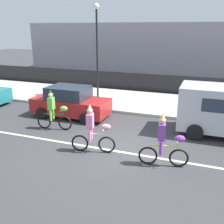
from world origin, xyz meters
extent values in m
plane|color=#38383A|center=(0.00, 0.00, 0.00)|extent=(80.00, 80.00, 0.00)
cube|color=beige|center=(0.00, -0.50, 0.00)|extent=(36.00, 0.14, 0.01)
cube|color=#ADAAA3|center=(0.00, 6.50, 0.07)|extent=(60.00, 5.00, 0.15)
cube|color=black|center=(0.00, 9.40, 0.70)|extent=(40.00, 0.08, 1.40)
cube|color=#99939E|center=(-0.32, 18.00, 2.51)|extent=(28.00, 8.00, 5.03)
torus|color=black|center=(-2.89, 0.77, 0.33)|extent=(0.67, 0.18, 0.67)
torus|color=black|center=(-3.93, 0.60, 0.33)|extent=(0.67, 0.18, 0.67)
cylinder|color=#266626|center=(-3.41, 0.69, 0.75)|extent=(0.96, 0.20, 0.05)
cylinder|color=#266626|center=(-3.56, 0.66, 0.84)|extent=(0.04, 0.04, 0.18)
cylinder|color=#266626|center=(-2.99, 0.75, 0.86)|extent=(0.04, 0.04, 0.23)
cylinder|color=#266626|center=(-2.99, 0.75, 0.98)|extent=(0.11, 0.50, 0.03)
ellipsoid|color=#72CC4C|center=(-2.91, 0.77, 1.05)|extent=(0.39, 0.25, 0.24)
cube|color=#72CC4C|center=(-3.51, 0.67, 1.26)|extent=(0.29, 0.35, 0.56)
sphere|color=beige|center=(-3.51, 0.67, 1.66)|extent=(0.22, 0.22, 0.22)
cone|color=#266626|center=(-3.51, 0.67, 1.84)|extent=(0.14, 0.14, 0.16)
cylinder|color=#72CC4C|center=(-3.49, 0.53, 0.71)|extent=(0.11, 0.11, 0.48)
cylinder|color=#72CC4C|center=(-3.53, 0.81, 0.71)|extent=(0.11, 0.11, 0.48)
torus|color=black|center=(-0.21, -0.74, 0.33)|extent=(0.67, 0.21, 0.67)
torus|color=black|center=(-1.23, -0.97, 0.33)|extent=(0.67, 0.21, 0.67)
cylinder|color=silver|center=(-0.72, -0.85, 0.75)|extent=(0.95, 0.26, 0.05)
cylinder|color=silver|center=(-0.87, -0.89, 0.84)|extent=(0.04, 0.04, 0.18)
cylinder|color=silver|center=(-0.31, -0.76, 0.86)|extent=(0.04, 0.04, 0.23)
cylinder|color=silver|center=(-0.31, -0.76, 0.98)|extent=(0.14, 0.50, 0.03)
ellipsoid|color=pink|center=(-0.23, -0.74, 1.05)|extent=(0.39, 0.27, 0.24)
cube|color=pink|center=(-0.82, -0.87, 1.26)|extent=(0.30, 0.36, 0.56)
sphere|color=beige|center=(-0.82, -0.87, 1.66)|extent=(0.22, 0.22, 0.22)
cone|color=silver|center=(-0.82, -0.87, 1.84)|extent=(0.14, 0.14, 0.16)
cylinder|color=pink|center=(-0.79, -1.01, 0.71)|extent=(0.11, 0.11, 0.48)
cylinder|color=pink|center=(-0.85, -0.74, 0.71)|extent=(0.11, 0.11, 0.48)
torus|color=black|center=(2.50, -0.88, 0.33)|extent=(0.67, 0.19, 0.67)
torus|color=black|center=(1.47, -1.07, 0.33)|extent=(0.67, 0.19, 0.67)
cylinder|color=#E5D84C|center=(1.98, -0.98, 0.75)|extent=(0.96, 0.23, 0.05)
cylinder|color=#E5D84C|center=(1.84, -1.00, 0.84)|extent=(0.04, 0.04, 0.18)
cylinder|color=#E5D84C|center=(2.40, -0.90, 0.86)|extent=(0.04, 0.04, 0.23)
cylinder|color=#E5D84C|center=(2.40, -0.90, 0.98)|extent=(0.12, 0.50, 0.03)
ellipsoid|color=purple|center=(2.48, -0.88, 1.05)|extent=(0.39, 0.26, 0.24)
cube|color=purple|center=(1.88, -0.99, 1.26)|extent=(0.30, 0.36, 0.56)
sphere|color=beige|center=(1.88, -0.99, 1.66)|extent=(0.22, 0.22, 0.22)
cone|color=#E5D84C|center=(1.88, -0.99, 1.84)|extent=(0.14, 0.14, 0.16)
cylinder|color=purple|center=(1.91, -1.13, 0.71)|extent=(0.11, 0.11, 0.48)
cylinder|color=purple|center=(1.86, -0.86, 0.71)|extent=(0.11, 0.11, 0.48)
cylinder|color=black|center=(2.86, 1.70, 0.35)|extent=(0.70, 0.22, 0.70)
cylinder|color=black|center=(2.86, 3.70, 0.35)|extent=(0.70, 0.22, 0.70)
cylinder|color=black|center=(-9.09, 3.64, 0.30)|extent=(0.60, 0.20, 0.60)
cube|color=#AD1E1E|center=(-3.60, 2.63, 0.60)|extent=(4.10, 1.72, 0.80)
cube|color=#232D3D|center=(-3.70, 2.63, 1.32)|extent=(2.10, 1.58, 0.64)
cylinder|color=black|center=(-2.33, 1.77, 0.30)|extent=(0.60, 0.20, 0.60)
cylinder|color=black|center=(-2.33, 3.49, 0.30)|extent=(0.60, 0.20, 0.60)
cylinder|color=black|center=(-4.87, 1.77, 0.30)|extent=(0.60, 0.20, 0.60)
cylinder|color=black|center=(-4.87, 3.49, 0.30)|extent=(0.60, 0.20, 0.60)
cylinder|color=black|center=(-3.72, 6.55, 2.90)|extent=(0.12, 0.12, 5.50)
sphere|color=#EAEACC|center=(-3.72, 6.55, 5.83)|extent=(0.36, 0.36, 0.36)
camera|label=1|loc=(3.16, -9.20, 4.58)|focal=42.00mm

